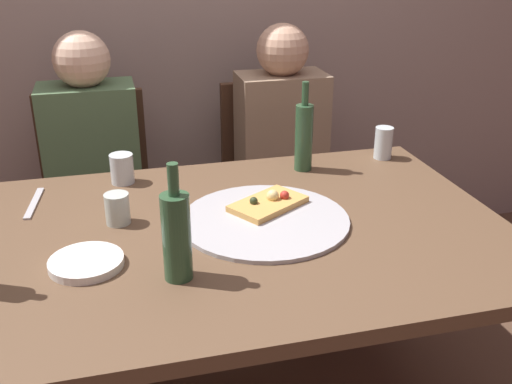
% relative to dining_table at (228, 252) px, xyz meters
% --- Properties ---
extents(dining_table, '(1.56, 1.03, 0.74)m').
position_rel_dining_table_xyz_m(dining_table, '(0.00, 0.00, 0.00)').
color(dining_table, brown).
rests_on(dining_table, ground_plane).
extents(pizza_tray, '(0.48, 0.48, 0.01)m').
position_rel_dining_table_xyz_m(pizza_tray, '(0.11, 0.02, 0.08)').
color(pizza_tray, '#ADADB2').
rests_on(pizza_tray, dining_table).
extents(pizza_slice_last, '(0.26, 0.23, 0.05)m').
position_rel_dining_table_xyz_m(pizza_slice_last, '(0.14, 0.09, 0.09)').
color(pizza_slice_last, tan).
rests_on(pizza_slice_last, pizza_tray).
extents(wine_bottle, '(0.06, 0.06, 0.31)m').
position_rel_dining_table_xyz_m(wine_bottle, '(0.35, 0.38, 0.19)').
color(wine_bottle, '#2D5133').
rests_on(wine_bottle, dining_table).
extents(water_bottle, '(0.07, 0.07, 0.29)m').
position_rel_dining_table_xyz_m(water_bottle, '(-0.16, -0.21, 0.18)').
color(water_bottle, '#2D5133').
rests_on(water_bottle, dining_table).
extents(tumbler_near, '(0.06, 0.06, 0.11)m').
position_rel_dining_table_xyz_m(tumbler_near, '(0.66, 0.41, 0.13)').
color(tumbler_near, silver).
rests_on(tumbler_near, dining_table).
extents(tumbler_far, '(0.08, 0.08, 0.10)m').
position_rel_dining_table_xyz_m(tumbler_far, '(-0.26, 0.41, 0.12)').
color(tumbler_far, silver).
rests_on(tumbler_far, dining_table).
extents(wine_glass, '(0.07, 0.07, 0.09)m').
position_rel_dining_table_xyz_m(wine_glass, '(-0.29, 0.12, 0.11)').
color(wine_glass, '#B7C6BC').
rests_on(wine_glass, dining_table).
extents(plate_stack, '(0.18, 0.18, 0.02)m').
position_rel_dining_table_xyz_m(plate_stack, '(-0.37, -0.11, 0.08)').
color(plate_stack, white).
rests_on(plate_stack, dining_table).
extents(table_knife, '(0.04, 0.22, 0.01)m').
position_rel_dining_table_xyz_m(table_knife, '(-0.53, 0.31, 0.07)').
color(table_knife, '#B7B7BC').
rests_on(table_knife, dining_table).
extents(chair_left, '(0.44, 0.44, 0.90)m').
position_rel_dining_table_xyz_m(chair_left, '(-0.36, 0.91, -0.16)').
color(chair_left, '#472D1E').
rests_on(chair_left, ground_plane).
extents(chair_right, '(0.44, 0.44, 0.90)m').
position_rel_dining_table_xyz_m(chair_right, '(0.41, 0.91, -0.16)').
color(chair_right, '#472D1E').
rests_on(chair_right, ground_plane).
extents(guest_in_sweater, '(0.36, 0.56, 1.17)m').
position_rel_dining_table_xyz_m(guest_in_sweater, '(-0.36, 0.76, -0.03)').
color(guest_in_sweater, '#4C6B47').
rests_on(guest_in_sweater, ground_plane).
extents(guest_in_beanie, '(0.36, 0.56, 1.17)m').
position_rel_dining_table_xyz_m(guest_in_beanie, '(0.41, 0.76, -0.03)').
color(guest_in_beanie, '#937A60').
rests_on(guest_in_beanie, ground_plane).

